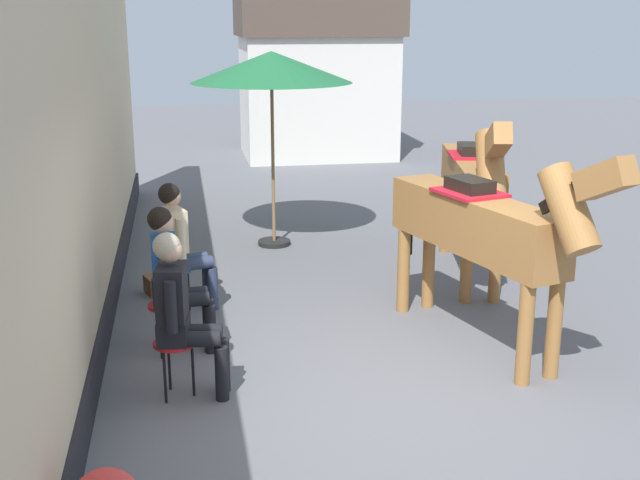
{
  "coord_description": "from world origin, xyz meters",
  "views": [
    {
      "loc": [
        -1.61,
        -5.69,
        3.01
      ],
      "look_at": [
        -0.4,
        1.2,
        1.05
      ],
      "focal_mm": 45.0,
      "sensor_mm": 36.0,
      "label": 1
    }
  ],
  "objects_px": {
    "seated_visitor_near": "(181,307)",
    "satchel_bag": "(152,286)",
    "saddled_horse_far": "(473,182)",
    "saddled_horse_near": "(483,227)",
    "cafe_parasol": "(271,68)",
    "seated_visitor_middle": "(172,272)",
    "seated_visitor_far": "(179,241)"
  },
  "relations": [
    {
      "from": "seated_visitor_near",
      "to": "satchel_bag",
      "type": "distance_m",
      "value": 2.7
    },
    {
      "from": "saddled_horse_far",
      "to": "saddled_horse_near",
      "type": "bearing_deg",
      "value": -107.81
    },
    {
      "from": "seated_visitor_near",
      "to": "cafe_parasol",
      "type": "height_order",
      "value": "cafe_parasol"
    },
    {
      "from": "seated_visitor_middle",
      "to": "saddled_horse_far",
      "type": "relative_size",
      "value": 0.47
    },
    {
      "from": "seated_visitor_middle",
      "to": "saddled_horse_near",
      "type": "height_order",
      "value": "saddled_horse_near"
    },
    {
      "from": "seated_visitor_near",
      "to": "saddled_horse_near",
      "type": "xyz_separation_m",
      "value": [
        2.74,
        0.59,
        0.38
      ]
    },
    {
      "from": "seated_visitor_near",
      "to": "cafe_parasol",
      "type": "distance_m",
      "value": 4.82
    },
    {
      "from": "seated_visitor_middle",
      "to": "satchel_bag",
      "type": "xyz_separation_m",
      "value": [
        -0.26,
        1.68,
        -0.68
      ]
    },
    {
      "from": "seated_visitor_middle",
      "to": "saddled_horse_near",
      "type": "relative_size",
      "value": 0.48
    },
    {
      "from": "seated_visitor_middle",
      "to": "cafe_parasol",
      "type": "bearing_deg",
      "value": 68.96
    },
    {
      "from": "seated_visitor_near",
      "to": "seated_visitor_middle",
      "type": "height_order",
      "value": "same"
    },
    {
      "from": "seated_visitor_near",
      "to": "cafe_parasol",
      "type": "bearing_deg",
      "value": 73.91
    },
    {
      "from": "cafe_parasol",
      "to": "seated_visitor_far",
      "type": "bearing_deg",
      "value": -117.77
    },
    {
      "from": "seated_visitor_middle",
      "to": "saddled_horse_near",
      "type": "bearing_deg",
      "value": -6.65
    },
    {
      "from": "seated_visitor_middle",
      "to": "saddled_horse_far",
      "type": "bearing_deg",
      "value": 25.48
    },
    {
      "from": "satchel_bag",
      "to": "saddled_horse_far",
      "type": "bearing_deg",
      "value": -109.78
    },
    {
      "from": "seated_visitor_far",
      "to": "saddled_horse_far",
      "type": "xyz_separation_m",
      "value": [
        3.37,
        0.57,
        0.38
      ]
    },
    {
      "from": "seated_visitor_far",
      "to": "satchel_bag",
      "type": "distance_m",
      "value": 0.97
    },
    {
      "from": "seated_visitor_middle",
      "to": "cafe_parasol",
      "type": "xyz_separation_m",
      "value": [
        1.33,
        3.45,
        1.59
      ]
    },
    {
      "from": "saddled_horse_near",
      "to": "satchel_bag",
      "type": "xyz_separation_m",
      "value": [
        -3.07,
        2.01,
        -1.06
      ]
    },
    {
      "from": "satchel_bag",
      "to": "seated_visitor_middle",
      "type": "bearing_deg",
      "value": 169.61
    },
    {
      "from": "cafe_parasol",
      "to": "saddled_horse_near",
      "type": "bearing_deg",
      "value": -68.64
    },
    {
      "from": "seated_visitor_middle",
      "to": "seated_visitor_far",
      "type": "relative_size",
      "value": 1.0
    },
    {
      "from": "seated_visitor_middle",
      "to": "seated_visitor_far",
      "type": "bearing_deg",
      "value": 86.19
    },
    {
      "from": "seated_visitor_far",
      "to": "cafe_parasol",
      "type": "distance_m",
      "value": 3.13
    },
    {
      "from": "seated_visitor_near",
      "to": "cafe_parasol",
      "type": "relative_size",
      "value": 0.54
    },
    {
      "from": "seated_visitor_far",
      "to": "cafe_parasol",
      "type": "relative_size",
      "value": 0.54
    },
    {
      "from": "saddled_horse_near",
      "to": "satchel_bag",
      "type": "relative_size",
      "value": 10.44
    },
    {
      "from": "seated_visitor_near",
      "to": "satchel_bag",
      "type": "xyz_separation_m",
      "value": [
        -0.33,
        2.6,
        -0.68
      ]
    },
    {
      "from": "saddled_horse_near",
      "to": "seated_visitor_near",
      "type": "bearing_deg",
      "value": -167.88
    },
    {
      "from": "saddled_horse_near",
      "to": "cafe_parasol",
      "type": "height_order",
      "value": "cafe_parasol"
    },
    {
      "from": "satchel_bag",
      "to": "seated_visitor_far",
      "type": "bearing_deg",
      "value": -170.93
    }
  ]
}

